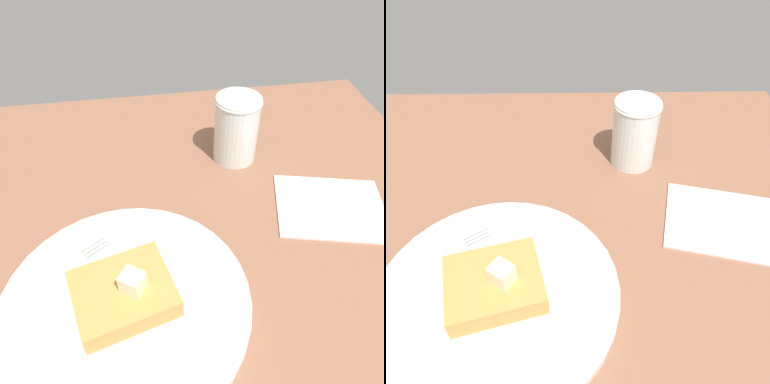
% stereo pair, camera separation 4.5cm
% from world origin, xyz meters
% --- Properties ---
extents(table_surface, '(0.91, 0.91, 0.02)m').
position_xyz_m(table_surface, '(0.00, 0.00, 0.01)').
color(table_surface, brown).
rests_on(table_surface, ground).
extents(plate, '(0.26, 0.26, 0.01)m').
position_xyz_m(plate, '(-0.02, 0.00, 0.03)').
color(plate, silver).
rests_on(plate, table_surface).
extents(toast_slice_center, '(0.10, 0.11, 0.02)m').
position_xyz_m(toast_slice_center, '(-0.02, 0.00, 0.05)').
color(toast_slice_center, '#C38E45').
rests_on(toast_slice_center, plate).
extents(butter_pat_primary, '(0.03, 0.03, 0.02)m').
position_xyz_m(butter_pat_primary, '(-0.02, 0.01, 0.07)').
color(butter_pat_primary, '#F7EDC8').
rests_on(butter_pat_primary, toast_slice_center).
extents(fork, '(0.10, 0.14, 0.00)m').
position_xyz_m(fork, '(-0.06, -0.08, 0.04)').
color(fork, silver).
rests_on(fork, plate).
extents(syrup_jar, '(0.07, 0.07, 0.10)m').
position_xyz_m(syrup_jar, '(-0.25, 0.17, 0.07)').
color(syrup_jar, '#34170C').
rests_on(syrup_jar, table_surface).
extents(napkin, '(0.14, 0.16, 0.00)m').
position_xyz_m(napkin, '(-0.12, 0.27, 0.02)').
color(napkin, white).
rests_on(napkin, table_surface).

